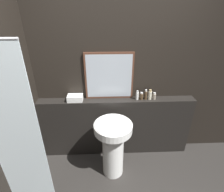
{
  "coord_description": "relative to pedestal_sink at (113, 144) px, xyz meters",
  "views": [
    {
      "loc": [
        -0.16,
        -0.88,
        2.16
      ],
      "look_at": [
        -0.07,
        1.23,
        1.07
      ],
      "focal_mm": 28.0,
      "sensor_mm": 36.0,
      "label": 1
    }
  ],
  "objects": [
    {
      "name": "towel_stack",
      "position": [
        -0.52,
        0.43,
        0.49
      ],
      "size": [
        0.21,
        0.14,
        0.08
      ],
      "color": "white",
      "rests_on": "vanity_counter"
    },
    {
      "name": "shower_panel",
      "position": [
        -0.85,
        -0.59,
        0.49
      ],
      "size": [
        0.43,
        0.02,
        1.98
      ],
      "color": "silver",
      "rests_on": "ground_plane"
    },
    {
      "name": "hand_soap_bottle",
      "position": [
        0.61,
        0.43,
        0.5
      ],
      "size": [
        0.05,
        0.05,
        0.1
      ],
      "color": "gray",
      "rests_on": "vanity_counter"
    },
    {
      "name": "wall_back",
      "position": [
        0.07,
        0.54,
        0.74
      ],
      "size": [
        8.0,
        0.06,
        2.5
      ],
      "color": "black",
      "rests_on": "ground_plane"
    },
    {
      "name": "mirror",
      "position": [
        -0.03,
        0.49,
        0.78
      ],
      "size": [
        0.67,
        0.03,
        0.67
      ],
      "color": "#563323",
      "rests_on": "vanity_counter"
    },
    {
      "name": "pedestal_sink",
      "position": [
        0.0,
        0.0,
        0.0
      ],
      "size": [
        0.49,
        0.49,
        0.85
      ],
      "color": "white",
      "rests_on": "ground_plane"
    },
    {
      "name": "conditioner_bottle",
      "position": [
        0.43,
        0.43,
        0.5
      ],
      "size": [
        0.05,
        0.05,
        0.11
      ],
      "color": "#4C3823",
      "rests_on": "vanity_counter"
    },
    {
      "name": "shampoo_bottle",
      "position": [
        0.36,
        0.43,
        0.51
      ],
      "size": [
        0.04,
        0.04,
        0.14
      ],
      "color": "white",
      "rests_on": "vanity_counter"
    },
    {
      "name": "lotion_bottle",
      "position": [
        0.49,
        0.43,
        0.52
      ],
      "size": [
        0.04,
        0.04,
        0.15
      ],
      "color": "#4C3823",
      "rests_on": "vanity_counter"
    },
    {
      "name": "body_wash_bottle",
      "position": [
        0.55,
        0.43,
        0.52
      ],
      "size": [
        0.05,
        0.05,
        0.15
      ],
      "color": "beige",
      "rests_on": "vanity_counter"
    },
    {
      "name": "vanity_counter",
      "position": [
        0.07,
        0.43,
        -0.03
      ],
      "size": [
        2.28,
        0.18,
        0.96
      ],
      "color": "black",
      "rests_on": "ground_plane"
    }
  ]
}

